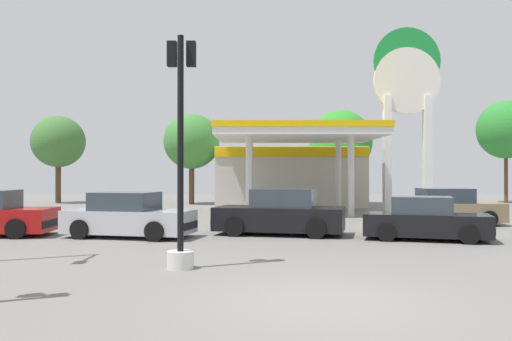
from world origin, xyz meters
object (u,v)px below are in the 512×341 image
Objects in this scene: car_1 at (279,214)px; car_3 at (127,217)px; car_5 at (424,220)px; station_pole_sign at (406,97)px; car_2 at (446,208)px; tree_2 at (339,142)px; tree_3 at (504,130)px; tree_0 at (57,142)px; tree_1 at (190,142)px; traffic_signal_1 at (180,178)px.

car_1 is 5.19m from car_3.
car_1 is at bearing 162.68° from car_5.
car_2 is (-0.59, -7.90, -5.85)m from station_pole_sign.
tree_3 is (12.32, 1.58, 0.98)m from tree_2.
tree_1 is (9.87, -1.39, -0.06)m from tree_0.
tree_0 is 0.85× the size of tree_3.
tree_3 is (17.39, 19.74, 4.62)m from car_1.
station_pole_sign is at bearing 76.27° from car_5.
car_5 is at bearing -91.29° from tree_2.
tree_2 reaches higher than car_2.
tree_0 is at bearing 144.29° from car_2.
car_2 is at bearing -94.29° from station_pole_sign.
tree_3 is at bearing 42.31° from car_3.
car_2 is 0.81× the size of traffic_signal_1.
car_2 is 15.25m from tree_2.
tree_2 is (20.28, -1.45, -0.08)m from tree_0.
car_5 is at bearing 35.23° from traffic_signal_1.
traffic_signal_1 is at bearing -64.11° from tree_0.
tree_1 is (-2.81, 24.72, 2.33)m from traffic_signal_1.
car_5 is 0.56× the size of tree_3.
car_2 reaches higher than car_5.
car_5 is 25.17m from tree_3.
car_3 is at bearing -171.61° from car_1.
tree_2 is at bearing -172.70° from tree_3.
tree_1 is (-13.12, 6.81, -2.16)m from station_pole_sign.
car_3 is at bearing -63.64° from tree_0.
tree_1 reaches higher than car_5.
tree_2 reaches higher than tree_1.
station_pole_sign is 9.84m from car_2.
car_1 is 0.73× the size of tree_2.
tree_0 is at bearing 116.36° from car_3.
car_5 is at bearing -4.01° from car_3.
car_3 is 6.44m from traffic_signal_1.
car_1 is 4.84m from car_5.
car_3 reaches higher than car_5.
car_3 is 19.33m from tree_1.
car_5 is (9.75, -0.68, -0.05)m from car_3.
car_5 is 0.80× the size of traffic_signal_1.
tree_3 is (12.77, 21.18, 4.71)m from car_5.
tree_2 is at bearing 61.69° from car_3.
car_2 is 5.57m from car_5.
car_3 is 0.69× the size of tree_2.
car_2 is at bearing -49.58° from tree_1.
car_2 is 0.67× the size of tree_0.
car_3 is 21.80m from tree_2.
tree_1 is at bearing 96.48° from traffic_signal_1.
traffic_signal_1 is (-2.55, -6.50, 1.32)m from car_1.
car_1 is 0.75× the size of tree_1.
tree_2 reaches higher than car_1.
tree_1 reaches higher than car_2.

